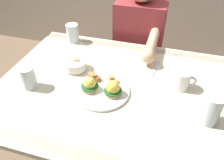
# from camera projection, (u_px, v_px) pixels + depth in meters

# --- Properties ---
(dining_table) EXTENTS (1.20, 0.90, 0.74)m
(dining_table) POSITION_uv_depth(u_px,v_px,m) (116.00, 102.00, 1.16)
(dining_table) COLOR beige
(dining_table) RESTS_ON ground_plane
(eggs_benedict_plate) EXTENTS (0.27, 0.27, 0.09)m
(eggs_benedict_plate) POSITION_uv_depth(u_px,v_px,m) (101.00, 89.00, 1.05)
(eggs_benedict_plate) COLOR white
(eggs_benedict_plate) RESTS_ON dining_table
(fruit_bowl) EXTENTS (0.12, 0.12, 0.06)m
(fruit_bowl) POSITION_uv_depth(u_px,v_px,m) (76.00, 65.00, 1.19)
(fruit_bowl) COLOR white
(fruit_bowl) RESTS_ON dining_table
(coffee_mug) EXTENTS (0.11, 0.08, 0.09)m
(coffee_mug) POSITION_uv_depth(u_px,v_px,m) (182.00, 79.00, 1.06)
(coffee_mug) COLOR white
(coffee_mug) RESTS_ON dining_table
(fork) EXTENTS (0.03, 0.16, 0.00)m
(fork) POSITION_uv_depth(u_px,v_px,m) (155.00, 68.00, 1.22)
(fork) COLOR silver
(fork) RESTS_ON dining_table
(water_glass_near) EXTENTS (0.08, 0.08, 0.12)m
(water_glass_near) POSITION_uv_depth(u_px,v_px,m) (73.00, 34.00, 1.43)
(water_glass_near) COLOR silver
(water_glass_near) RESTS_ON dining_table
(water_glass_far) EXTENTS (0.08, 0.08, 0.14)m
(water_glass_far) POSITION_uv_depth(u_px,v_px,m) (211.00, 111.00, 0.89)
(water_glass_far) COLOR silver
(water_glass_far) RESTS_ON dining_table
(water_glass_extra) EXTENTS (0.07, 0.07, 0.11)m
(water_glass_extra) POSITION_uv_depth(u_px,v_px,m) (29.00, 79.00, 1.07)
(water_glass_extra) COLOR silver
(water_glass_extra) RESTS_ON dining_table
(diner_person) EXTENTS (0.34, 0.54, 1.14)m
(diner_person) POSITION_uv_depth(u_px,v_px,m) (138.00, 44.00, 1.60)
(diner_person) COLOR #33333D
(diner_person) RESTS_ON ground_plane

